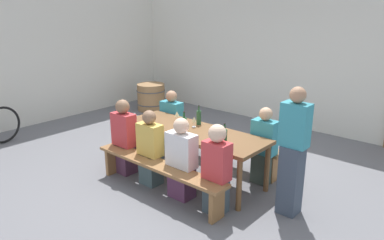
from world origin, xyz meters
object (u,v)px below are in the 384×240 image
at_px(seated_guest_near_3, 217,170).
at_px(seated_guest_far_0, 172,123).
at_px(wine_glass_2, 177,114).
at_px(tasting_table, 192,135).
at_px(bench_near, 158,170).
at_px(wine_glass_0, 194,120).
at_px(wine_bottle_2, 199,117).
at_px(wine_bottle_1, 184,125).
at_px(seated_guest_near_1, 150,150).
at_px(seated_guest_far_1, 264,148).
at_px(bench_far, 220,142).
at_px(wine_glass_1, 176,122).
at_px(seated_guest_near_2, 182,161).
at_px(wine_barrel, 151,97).
at_px(seated_guest_near_0, 124,138).
at_px(wine_bottle_0, 224,139).
at_px(standing_host, 293,154).

xyz_separation_m(seated_guest_near_3, seated_guest_far_0, (-1.82, 1.10, -0.04)).
bearing_deg(wine_glass_2, tasting_table, -17.28).
relative_size(bench_near, wine_glass_0, 13.49).
xyz_separation_m(wine_bottle_2, wine_glass_0, (0.03, -0.15, -0.00)).
distance_m(wine_bottle_1, seated_guest_near_1, 0.60).
height_order(seated_guest_far_0, seated_guest_far_1, seated_guest_far_1).
xyz_separation_m(bench_near, seated_guest_near_3, (0.87, 0.15, 0.20)).
distance_m(bench_far, wine_glass_2, 0.88).
xyz_separation_m(wine_glass_1, seated_guest_near_3, (1.08, -0.42, -0.29)).
bearing_deg(bench_far, wine_glass_2, -126.74).
relative_size(bench_near, seated_guest_near_2, 1.98).
height_order(bench_near, seated_guest_near_2, seated_guest_near_2).
relative_size(bench_far, seated_guest_near_3, 1.92).
bearing_deg(seated_guest_near_3, wine_barrel, 56.36).
height_order(wine_glass_0, seated_guest_near_3, seated_guest_near_3).
distance_m(wine_glass_0, seated_guest_near_2, 0.83).
bearing_deg(seated_guest_near_0, wine_glass_2, -33.92).
height_order(wine_bottle_2, seated_guest_far_0, seated_guest_far_0).
xyz_separation_m(wine_glass_0, seated_guest_near_0, (-0.82, -0.67, -0.31)).
bearing_deg(seated_guest_near_3, bench_far, 34.98).
height_order(wine_bottle_0, seated_guest_near_0, seated_guest_near_0).
distance_m(bench_far, seated_guest_far_0, 0.97).
xyz_separation_m(wine_glass_0, seated_guest_near_1, (-0.24, -0.67, -0.34)).
relative_size(wine_bottle_0, standing_host, 0.21).
xyz_separation_m(bench_near, wine_bottle_0, (0.79, 0.41, 0.52)).
bearing_deg(bench_far, bench_near, -90.00).
bearing_deg(wine_glass_2, bench_far, 53.26).
bearing_deg(standing_host, wine_glass_0, -2.84).
bearing_deg(wine_bottle_1, wine_glass_0, 99.30).
height_order(seated_guest_near_0, seated_guest_far_1, seated_guest_near_0).
height_order(bench_near, standing_host, standing_host).
height_order(tasting_table, wine_bottle_0, wine_bottle_0).
bearing_deg(tasting_table, wine_barrel, 145.97).
distance_m(tasting_table, wine_glass_0, 0.23).
distance_m(seated_guest_near_0, standing_host, 2.53).
bearing_deg(seated_guest_far_1, wine_glass_2, -72.28).
xyz_separation_m(wine_bottle_1, wine_glass_0, (-0.04, 0.27, 0.00)).
relative_size(seated_guest_near_1, wine_barrel, 1.55).
height_order(seated_guest_far_0, standing_host, standing_host).
xyz_separation_m(seated_guest_near_1, standing_host, (1.87, 0.59, 0.26)).
distance_m(wine_glass_2, seated_guest_near_3, 1.50).
relative_size(bench_far, wine_glass_0, 13.49).
relative_size(seated_guest_far_0, wine_barrel, 1.55).
distance_m(wine_glass_0, seated_guest_near_1, 0.79).
bearing_deg(tasting_table, seated_guest_far_0, 149.86).
xyz_separation_m(bench_near, seated_guest_far_0, (-0.95, 1.25, 0.16)).
relative_size(wine_bottle_0, wine_bottle_1, 1.09).
relative_size(seated_guest_near_1, seated_guest_far_0, 1.00).
height_order(bench_far, seated_guest_near_0, seated_guest_near_0).
bearing_deg(wine_glass_0, wine_bottle_2, 101.48).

